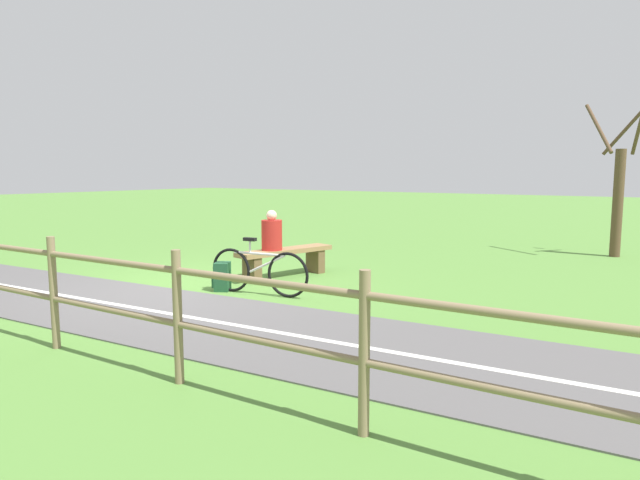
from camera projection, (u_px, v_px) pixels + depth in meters
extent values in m
plane|color=#548438|center=(186.00, 288.00, 8.86)|extent=(80.00, 80.00, 0.00)
cube|color=#565454|center=(375.00, 350.00, 5.75)|extent=(4.98, 36.08, 0.02)
cube|color=silver|center=(375.00, 349.00, 5.75)|extent=(2.43, 31.92, 0.00)
cube|color=#937047|center=(285.00, 251.00, 9.72)|extent=(1.92, 0.85, 0.08)
cube|color=brown|center=(315.00, 261.00, 10.22)|extent=(0.24, 0.39, 0.43)
cube|color=brown|center=(252.00, 270.00, 9.29)|extent=(0.24, 0.39, 0.43)
cylinder|color=#B2231E|center=(272.00, 235.00, 9.50)|extent=(0.43, 0.43, 0.52)
sphere|color=beige|center=(272.00, 215.00, 9.45)|extent=(0.18, 0.18, 0.18)
torus|color=black|center=(288.00, 275.00, 8.14)|extent=(0.15, 0.68, 0.68)
torus|color=black|center=(231.00, 270.00, 8.55)|extent=(0.15, 0.68, 0.68)
cylinder|color=silver|center=(259.00, 254.00, 8.31)|extent=(0.17, 0.84, 0.04)
cylinder|color=silver|center=(267.00, 264.00, 8.27)|extent=(0.13, 0.61, 0.32)
cylinder|color=silver|center=(250.00, 247.00, 8.36)|extent=(0.03, 0.03, 0.20)
cube|color=black|center=(250.00, 239.00, 8.35)|extent=(0.11, 0.21, 0.05)
cube|color=#1E4C2D|center=(222.00, 276.00, 8.64)|extent=(0.34, 0.33, 0.45)
cube|color=#245B37|center=(214.00, 281.00, 8.65)|extent=(0.18, 0.13, 0.20)
cylinder|color=#847051|center=(54.00, 293.00, 5.77)|extent=(0.08, 0.08, 1.18)
cylinder|color=#847051|center=(178.00, 317.00, 4.80)|extent=(0.08, 0.08, 1.18)
cylinder|color=#847051|center=(364.00, 354.00, 3.84)|extent=(0.08, 0.08, 1.18)
cylinder|color=#847051|center=(500.00, 313.00, 3.31)|extent=(0.55, 16.38, 0.06)
cylinder|color=#847051|center=(497.00, 390.00, 3.36)|extent=(0.55, 16.38, 0.06)
cylinder|color=brown|center=(618.00, 203.00, 11.99)|extent=(0.22, 0.22, 2.33)
cylinder|color=brown|center=(639.00, 129.00, 11.73)|extent=(0.68, 0.32, 1.07)
cylinder|color=brown|center=(626.00, 129.00, 12.13)|extent=(0.13, 0.92, 1.14)
cylinder|color=brown|center=(599.00, 128.00, 11.77)|extent=(0.93, 0.73, 1.12)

